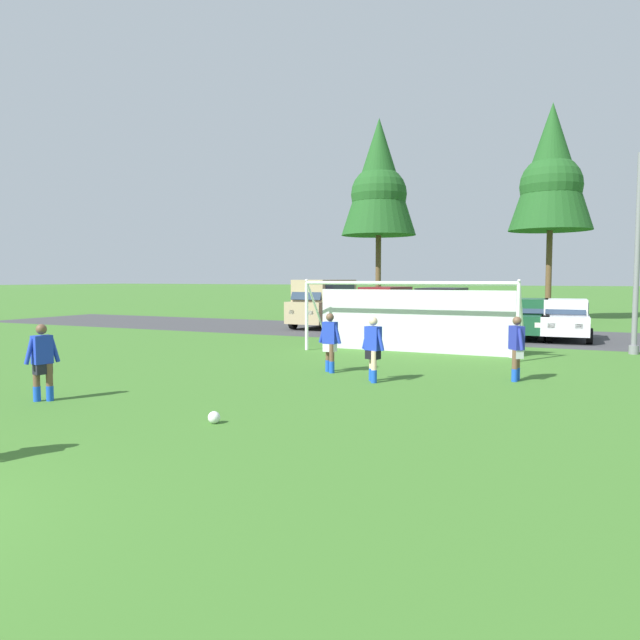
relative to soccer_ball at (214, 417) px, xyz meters
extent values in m
plane|color=#3D7028|center=(-1.28, 9.00, -0.11)|extent=(400.00, 400.00, 0.00)
cube|color=#3D3D3F|center=(-1.28, 19.10, -0.11)|extent=(52.00, 8.40, 0.01)
sphere|color=white|center=(0.00, 0.00, 0.00)|extent=(0.22, 0.22, 0.22)
sphere|color=black|center=(0.00, 0.00, 0.00)|extent=(0.08, 0.08, 0.08)
sphere|color=red|center=(0.06, 0.00, 0.00)|extent=(0.07, 0.07, 0.07)
cylinder|color=white|center=(3.90, 10.61, 1.11)|extent=(0.12, 0.12, 2.44)
cylinder|color=white|center=(-3.42, 10.57, 1.11)|extent=(0.12, 0.12, 2.44)
cylinder|color=white|center=(0.24, 10.59, 2.33)|extent=(7.32, 0.16, 0.12)
cylinder|color=white|center=(3.90, 11.51, 1.23)|extent=(0.09, 1.94, 2.46)
cylinder|color=white|center=(-3.42, 11.47, 1.23)|extent=(0.09, 1.94, 2.46)
cube|color=silver|center=(0.24, 11.59, 0.99)|extent=(6.95, 0.08, 2.20)
cylinder|color=brown|center=(-0.44, 6.13, 0.29)|extent=(0.14, 0.14, 0.80)
cylinder|color=brown|center=(-0.63, 6.32, 0.29)|extent=(0.14, 0.14, 0.80)
cylinder|color=blue|center=(-0.44, 6.13, 0.05)|extent=(0.15, 0.15, 0.32)
cylinder|color=blue|center=(-0.63, 6.32, 0.05)|extent=(0.15, 0.15, 0.32)
cube|color=silver|center=(-0.53, 6.23, 0.61)|extent=(0.35, 0.23, 0.28)
cube|color=#1E38B7|center=(-0.53, 6.23, 0.99)|extent=(0.39, 0.25, 0.60)
sphere|color=brown|center=(-0.53, 6.23, 1.42)|extent=(0.22, 0.22, 0.22)
cylinder|color=#1E38B7|center=(-0.28, 6.18, 0.97)|extent=(0.23, 0.10, 0.55)
cylinder|color=#1E38B7|center=(-0.78, 6.27, 0.97)|extent=(0.23, 0.10, 0.55)
cylinder|color=brown|center=(-4.32, 0.16, 0.29)|extent=(0.14, 0.14, 0.80)
cylinder|color=brown|center=(-4.53, 0.00, 0.29)|extent=(0.14, 0.14, 0.80)
cylinder|color=blue|center=(-4.32, 0.16, 0.05)|extent=(0.15, 0.15, 0.32)
cylinder|color=blue|center=(-4.53, 0.00, 0.05)|extent=(0.15, 0.15, 0.32)
cube|color=black|center=(-4.43, 0.08, 0.61)|extent=(0.30, 0.38, 0.28)
cube|color=#1E38B7|center=(-4.43, 0.08, 0.99)|extent=(0.33, 0.43, 0.60)
sphere|color=brown|center=(-4.43, 0.08, 1.42)|extent=(0.22, 0.22, 0.22)
cylinder|color=#1E38B7|center=(-4.33, 0.31, 0.97)|extent=(0.14, 0.24, 0.55)
cylinder|color=#1E38B7|center=(-4.53, -0.15, 0.97)|extent=(0.14, 0.24, 0.55)
cylinder|color=brown|center=(4.30, 6.83, 0.29)|extent=(0.14, 0.14, 0.80)
cylinder|color=brown|center=(4.32, 7.11, 0.29)|extent=(0.14, 0.14, 0.80)
cylinder|color=blue|center=(4.30, 6.83, 0.05)|extent=(0.15, 0.15, 0.32)
cylinder|color=blue|center=(4.32, 7.11, 0.05)|extent=(0.15, 0.15, 0.32)
cube|color=silver|center=(4.31, 6.97, 0.61)|extent=(0.38, 0.40, 0.28)
cube|color=#232D99|center=(4.31, 6.97, 0.99)|extent=(0.42, 0.45, 0.60)
sphere|color=brown|center=(4.31, 6.97, 1.42)|extent=(0.22, 0.22, 0.22)
cylinder|color=#232D99|center=(4.44, 6.75, 0.97)|extent=(0.21, 0.24, 0.55)
cylinder|color=#232D99|center=(4.19, 7.19, 0.97)|extent=(0.21, 0.24, 0.55)
cylinder|color=beige|center=(1.15, 5.16, 0.29)|extent=(0.14, 0.14, 0.80)
cylinder|color=beige|center=(1.01, 5.40, 0.29)|extent=(0.14, 0.14, 0.80)
cylinder|color=blue|center=(1.15, 5.16, 0.05)|extent=(0.15, 0.15, 0.32)
cylinder|color=blue|center=(1.01, 5.40, 0.05)|extent=(0.15, 0.15, 0.32)
cube|color=black|center=(1.08, 5.28, 0.61)|extent=(0.39, 0.30, 0.28)
cube|color=#1E38B7|center=(1.08, 5.28, 0.99)|extent=(0.43, 0.33, 0.60)
sphere|color=beige|center=(1.08, 5.28, 1.42)|extent=(0.22, 0.22, 0.22)
cylinder|color=#1E38B7|center=(1.31, 5.18, 0.97)|extent=(0.24, 0.15, 0.55)
cylinder|color=#1E38B7|center=(0.85, 5.38, 0.97)|extent=(0.24, 0.15, 0.55)
cube|color=tan|center=(-7.03, 19.75, 0.76)|extent=(2.13, 4.87, 1.10)
cube|color=tan|center=(-7.02, 19.95, 1.86)|extent=(1.95, 4.16, 1.10)
cube|color=#28384C|center=(-7.09, 17.99, 1.84)|extent=(1.68, 0.52, 0.91)
cube|color=#28384C|center=(-6.11, 19.92, 1.86)|extent=(0.16, 3.48, 0.77)
cube|color=white|center=(-6.57, 17.38, 0.81)|extent=(0.28, 0.09, 0.20)
cube|color=white|center=(-7.65, 17.42, 0.81)|extent=(0.28, 0.09, 0.20)
cube|color=#B21414|center=(-6.41, 22.09, 0.81)|extent=(0.28, 0.09, 0.20)
cube|color=#B21414|center=(-7.48, 22.13, 0.81)|extent=(0.28, 0.09, 0.20)
cylinder|color=black|center=(-6.10, 18.23, 0.21)|extent=(0.26, 0.65, 0.64)
cylinder|color=black|center=(-8.06, 18.30, 0.21)|extent=(0.26, 0.65, 0.64)
cylinder|color=black|center=(-6.00, 21.21, 0.21)|extent=(0.26, 0.65, 0.64)
cylinder|color=black|center=(-7.95, 21.28, 0.21)|extent=(0.26, 0.65, 0.64)
cube|color=maroon|center=(-3.79, 20.15, 0.71)|extent=(2.23, 4.72, 1.00)
cube|color=maroon|center=(-3.77, 20.35, 1.63)|extent=(1.96, 3.12, 0.84)
cube|color=#28384C|center=(-3.88, 18.93, 1.61)|extent=(1.64, 0.49, 0.71)
cube|color=#28384C|center=(-2.89, 20.28, 1.63)|extent=(0.22, 2.55, 0.59)
cube|color=white|center=(-3.43, 17.86, 0.76)|extent=(0.29, 0.10, 0.20)
cube|color=white|center=(-4.47, 17.93, 0.76)|extent=(0.29, 0.10, 0.20)
cube|color=#B21414|center=(-3.11, 22.36, 0.76)|extent=(0.29, 0.10, 0.20)
cube|color=#B21414|center=(-4.15, 22.44, 0.76)|extent=(0.29, 0.10, 0.20)
cylinder|color=black|center=(-2.94, 18.66, 0.21)|extent=(0.29, 0.66, 0.64)
cylinder|color=black|center=(-4.84, 18.79, 0.21)|extent=(0.29, 0.66, 0.64)
cylinder|color=black|center=(-2.74, 21.50, 0.21)|extent=(0.29, 0.66, 0.64)
cylinder|color=black|center=(-4.63, 21.64, 0.21)|extent=(0.29, 0.66, 0.64)
cube|color=black|center=(-0.35, 18.06, 0.71)|extent=(1.91, 4.60, 1.00)
cube|color=black|center=(-0.35, 18.26, 1.63)|extent=(1.75, 3.00, 0.84)
cube|color=#28384C|center=(-0.36, 16.84, 1.61)|extent=(1.62, 0.38, 0.71)
cube|color=#28384C|center=(0.53, 18.26, 1.63)|extent=(0.04, 2.55, 0.59)
cube|color=white|center=(0.16, 15.80, 0.76)|extent=(0.28, 0.08, 0.20)
cube|color=white|center=(-0.88, 15.80, 0.76)|extent=(0.28, 0.08, 0.20)
cube|color=#B21414|center=(0.17, 20.32, 0.76)|extent=(0.28, 0.08, 0.20)
cube|color=#B21414|center=(-0.87, 20.32, 0.76)|extent=(0.28, 0.08, 0.20)
cylinder|color=black|center=(0.59, 16.63, 0.21)|extent=(0.24, 0.64, 0.64)
cylinder|color=black|center=(-1.31, 16.64, 0.21)|extent=(0.24, 0.64, 0.64)
cylinder|color=black|center=(0.60, 19.49, 0.21)|extent=(0.24, 0.64, 0.64)
cylinder|color=black|center=(-1.30, 19.49, 0.21)|extent=(0.24, 0.64, 0.64)
cube|color=#194C2D|center=(3.35, 18.25, 0.59)|extent=(2.10, 4.32, 0.76)
cube|color=#194C2D|center=(3.34, 18.40, 1.29)|extent=(1.80, 2.21, 0.64)
cube|color=#28384C|center=(3.41, 17.43, 1.27)|extent=(1.55, 0.42, 0.55)
cube|color=#28384C|center=(4.18, 18.46, 1.29)|extent=(0.17, 1.78, 0.45)
cube|color=white|center=(3.99, 16.23, 0.64)|extent=(0.29, 0.10, 0.20)
cube|color=white|center=(3.01, 16.16, 0.64)|extent=(0.29, 0.10, 0.20)
cube|color=#B21414|center=(3.70, 20.34, 0.64)|extent=(0.29, 0.10, 0.20)
cube|color=#B21414|center=(2.71, 20.27, 0.64)|extent=(0.29, 0.10, 0.20)
cylinder|color=black|center=(4.34, 17.01, 0.21)|extent=(0.29, 0.66, 0.64)
cylinder|color=black|center=(2.55, 16.88, 0.21)|extent=(0.29, 0.66, 0.64)
cylinder|color=black|center=(4.16, 19.61, 0.21)|extent=(0.29, 0.66, 0.64)
cylinder|color=black|center=(2.36, 19.48, 0.21)|extent=(0.29, 0.66, 0.64)
cube|color=silver|center=(4.87, 18.25, 0.59)|extent=(2.00, 4.28, 0.76)
cube|color=silver|center=(4.87, 18.40, 1.29)|extent=(1.76, 2.18, 0.64)
cube|color=#28384C|center=(4.91, 17.43, 1.27)|extent=(1.54, 0.39, 0.55)
cube|color=#28384C|center=(5.70, 18.44, 1.29)|extent=(0.13, 1.78, 0.45)
cube|color=white|center=(5.47, 16.21, 0.64)|extent=(0.28, 0.09, 0.20)
cube|color=white|center=(4.48, 16.16, 0.64)|extent=(0.28, 0.09, 0.20)
cube|color=#B21414|center=(5.27, 20.33, 0.64)|extent=(0.28, 0.09, 0.20)
cube|color=#B21414|center=(4.28, 20.28, 0.64)|extent=(0.28, 0.09, 0.20)
cylinder|color=black|center=(5.84, 16.99, 0.21)|extent=(0.27, 0.65, 0.64)
cylinder|color=black|center=(4.04, 16.90, 0.21)|extent=(0.27, 0.65, 0.64)
cylinder|color=black|center=(5.71, 19.59, 0.21)|extent=(0.27, 0.65, 0.64)
cylinder|color=black|center=(3.91, 19.50, 0.21)|extent=(0.27, 0.65, 0.64)
cylinder|color=brown|center=(-7.17, 28.66, 2.59)|extent=(0.36, 0.36, 5.41)
cone|color=#1E511E|center=(-7.17, 28.66, 9.08)|extent=(4.87, 4.87, 7.57)
sphere|color=#1E511E|center=(-7.17, 28.66, 7.95)|extent=(3.65, 3.65, 3.65)
cylinder|color=brown|center=(3.20, 30.93, 2.66)|extent=(0.36, 0.36, 5.54)
cone|color=#1E511E|center=(3.20, 30.93, 9.30)|extent=(4.98, 4.98, 7.75)
sphere|color=#1E511E|center=(3.20, 30.93, 8.14)|extent=(3.74, 3.74, 3.74)
cylinder|color=slate|center=(7.27, 14.28, 3.30)|extent=(0.18, 0.18, 6.81)
cylinder|color=slate|center=(7.27, 14.28, 0.04)|extent=(0.32, 0.32, 0.30)
camera|label=1|loc=(6.23, -8.75, 2.49)|focal=33.60mm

